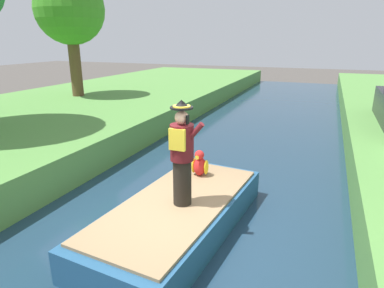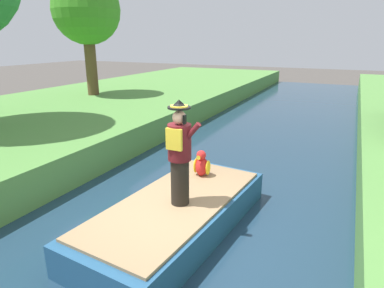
# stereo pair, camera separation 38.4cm
# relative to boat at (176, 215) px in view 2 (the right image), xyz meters

# --- Properties ---
(ground_plane) EXTENTS (80.00, 80.00, 0.00)m
(ground_plane) POSITION_rel_boat_xyz_m (0.00, -0.28, -0.40)
(ground_plane) COLOR #4C4742
(canal_water) EXTENTS (6.02, 48.00, 0.10)m
(canal_water) POSITION_rel_boat_xyz_m (0.00, -0.28, -0.35)
(canal_water) COLOR #1E384C
(canal_water) RESTS_ON ground
(boat) EXTENTS (2.17, 4.34, 0.61)m
(boat) POSITION_rel_boat_xyz_m (0.00, 0.00, 0.00)
(boat) COLOR #23517A
(boat) RESTS_ON canal_water
(person_pirate) EXTENTS (0.61, 0.42, 1.85)m
(person_pirate) POSITION_rel_boat_xyz_m (0.13, -0.08, 1.23)
(person_pirate) COLOR black
(person_pirate) RESTS_ON boat
(parrot_plush) EXTENTS (0.36, 0.34, 0.57)m
(parrot_plush) POSITION_rel_boat_xyz_m (-0.04, 1.24, 0.55)
(parrot_plush) COLOR red
(parrot_plush) RESTS_ON boat
(tree_slender) EXTENTS (2.98, 2.98, 5.23)m
(tree_slender) POSITION_rel_boat_xyz_m (-8.40, 7.43, 4.25)
(tree_slender) COLOR brown
(tree_slender) RESTS_ON grass_bank_near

